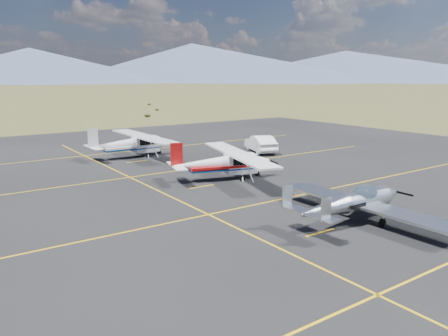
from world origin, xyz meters
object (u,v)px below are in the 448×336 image
object	(u,v)px
aircraft_low_wing	(354,202)
aircraft_cessna	(224,162)
sedan	(260,144)
aircraft_plain	(132,143)

from	to	relation	value
aircraft_low_wing	aircraft_cessna	distance (m)	11.82
aircraft_cessna	sedan	bearing A→B (deg)	52.97
aircraft_low_wing	aircraft_plain	bearing A→B (deg)	94.34
aircraft_cessna	sedan	size ratio (longest dim) A/B	2.22
sedan	aircraft_plain	bearing A→B (deg)	-2.17
aircraft_cessna	aircraft_plain	bearing A→B (deg)	114.28
aircraft_low_wing	sedan	world-z (taller)	aircraft_low_wing
aircraft_cessna	sedan	distance (m)	12.40
aircraft_cessna	aircraft_plain	xyz separation A→B (m)	(-2.00, 12.25, 0.04)
aircraft_plain	aircraft_cessna	bearing A→B (deg)	-80.70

